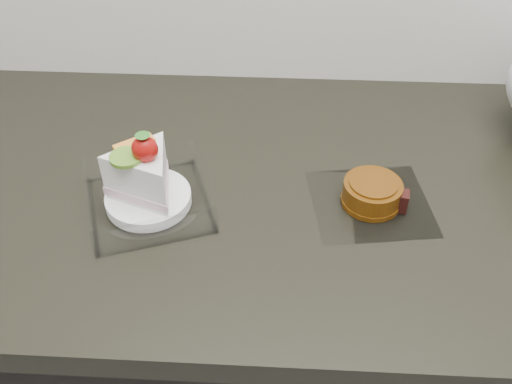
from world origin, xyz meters
The scene contains 3 objects.
counter centered at (0.00, 1.69, 0.45)m, with size 2.04×0.64×0.90m.
cake_tray centered at (-0.30, 1.63, 0.94)m, with size 0.22×0.22×0.13m.
mooncake_wrap centered at (0.03, 1.65, 0.92)m, with size 0.19×0.18×0.04m.
Camera 1 is at (-0.11, 1.02, 1.47)m, focal length 40.00 mm.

